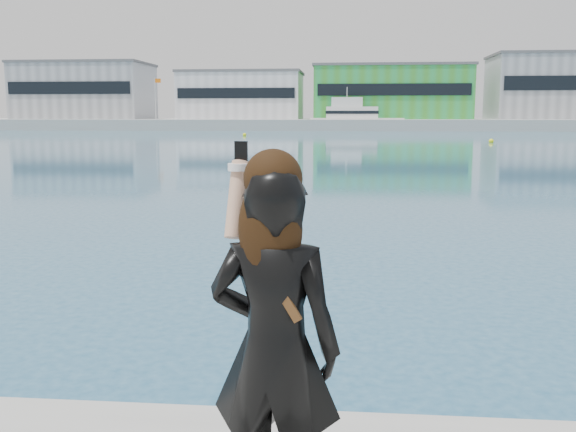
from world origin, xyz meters
name	(u,v)px	position (x,y,z in m)	size (l,w,h in m)	color
far_quay	(350,124)	(0.00, 130.00, 1.00)	(320.00, 40.00, 2.00)	#9E9E99
warehouse_grey_left	(85,91)	(-55.00, 127.98, 7.76)	(26.52, 16.36, 11.50)	gray
warehouse_white	(242,95)	(-22.00, 127.98, 6.76)	(24.48, 15.35, 9.50)	silver
warehouse_green	(391,92)	(8.00, 127.98, 7.26)	(30.60, 16.36, 10.50)	green
warehouse_grey_right	(557,87)	(40.00, 127.98, 8.26)	(25.50, 15.35, 12.50)	gray
flagpole_left	(156,96)	(-37.91, 121.00, 6.54)	(1.28, 0.16, 8.00)	silver
flagpole_right	(469,95)	(22.09, 121.00, 6.54)	(1.28, 0.16, 8.00)	silver
motor_yacht	(354,118)	(0.73, 116.62, 2.21)	(16.92, 4.83, 7.88)	silver
buoy_near	(491,143)	(14.37, 64.91, 0.00)	(0.50, 0.50, 0.50)	#FFFE0D
buoy_far	(245,136)	(-14.38, 83.56, 0.00)	(0.50, 0.50, 0.50)	#FFFE0D
woman	(274,338)	(-0.67, -0.24, 1.76)	(0.72, 0.53, 1.91)	black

